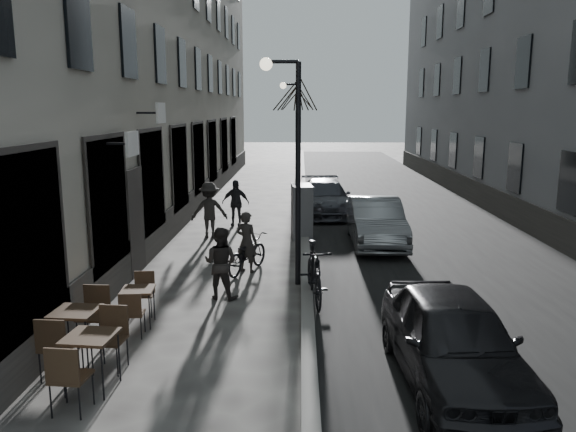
{
  "coord_description": "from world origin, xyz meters",
  "views": [
    {
      "loc": [
        0.05,
        -6.48,
        4.03
      ],
      "look_at": [
        -0.2,
        5.02,
        1.8
      ],
      "focal_mm": 35.0,
      "sensor_mm": 36.0,
      "label": 1
    }
  ],
  "objects_px": {
    "tree_near": "(298,94)",
    "bistro_set_a": "(92,356)",
    "pedestrian_near": "(221,263)",
    "pedestrian_mid": "(209,210)",
    "streetlamp_far": "(295,128)",
    "car_near": "(453,340)",
    "tree_far": "(298,97)",
    "bistro_set_c": "(138,303)",
    "bicycle": "(247,253)",
    "pedestrian_far": "(236,203)",
    "car_mid": "(376,222)",
    "car_far": "(325,198)",
    "bistro_set_b": "(77,330)",
    "utility_cabinet": "(302,211)",
    "streetlamp_near": "(290,147)",
    "moped": "(314,273)"
  },
  "relations": [
    {
      "from": "streetlamp_near",
      "to": "tree_near",
      "type": "bearing_deg",
      "value": 89.72
    },
    {
      "from": "bistro_set_b",
      "to": "pedestrian_far",
      "type": "bearing_deg",
      "value": 86.14
    },
    {
      "from": "car_near",
      "to": "car_far",
      "type": "height_order",
      "value": "car_near"
    },
    {
      "from": "bistro_set_c",
      "to": "pedestrian_mid",
      "type": "height_order",
      "value": "pedestrian_mid"
    },
    {
      "from": "pedestrian_near",
      "to": "car_far",
      "type": "height_order",
      "value": "pedestrian_near"
    },
    {
      "from": "tree_far",
      "to": "bistro_set_c",
      "type": "height_order",
      "value": "tree_far"
    },
    {
      "from": "streetlamp_near",
      "to": "bistro_set_a",
      "type": "distance_m",
      "value": 6.31
    },
    {
      "from": "bistro_set_b",
      "to": "car_far",
      "type": "height_order",
      "value": "car_far"
    },
    {
      "from": "car_near",
      "to": "tree_far",
      "type": "bearing_deg",
      "value": 93.12
    },
    {
      "from": "streetlamp_far",
      "to": "car_near",
      "type": "distance_m",
      "value": 17.08
    },
    {
      "from": "streetlamp_far",
      "to": "car_far",
      "type": "xyz_separation_m",
      "value": [
        1.17,
        -3.27,
        -2.52
      ]
    },
    {
      "from": "pedestrian_near",
      "to": "pedestrian_mid",
      "type": "relative_size",
      "value": 0.89
    },
    {
      "from": "bicycle",
      "to": "car_far",
      "type": "relative_size",
      "value": 0.4
    },
    {
      "from": "bistro_set_a",
      "to": "bistro_set_b",
      "type": "distance_m",
      "value": 1.13
    },
    {
      "from": "pedestrian_mid",
      "to": "bistro_set_b",
      "type": "bearing_deg",
      "value": 73.3
    },
    {
      "from": "utility_cabinet",
      "to": "moped",
      "type": "bearing_deg",
      "value": -92.59
    },
    {
      "from": "moped",
      "to": "streetlamp_near",
      "type": "bearing_deg",
      "value": 108.1
    },
    {
      "from": "bicycle",
      "to": "tree_near",
      "type": "bearing_deg",
      "value": -70.18
    },
    {
      "from": "pedestrian_far",
      "to": "car_mid",
      "type": "distance_m",
      "value": 5.19
    },
    {
      "from": "streetlamp_far",
      "to": "pedestrian_near",
      "type": "height_order",
      "value": "streetlamp_far"
    },
    {
      "from": "tree_near",
      "to": "bistro_set_a",
      "type": "height_order",
      "value": "tree_near"
    },
    {
      "from": "tree_near",
      "to": "pedestrian_near",
      "type": "xyz_separation_m",
      "value": [
        -1.54,
        -16.0,
        -3.88
      ]
    },
    {
      "from": "utility_cabinet",
      "to": "pedestrian_near",
      "type": "height_order",
      "value": "utility_cabinet"
    },
    {
      "from": "tree_near",
      "to": "bistro_set_c",
      "type": "relative_size",
      "value": 3.91
    },
    {
      "from": "pedestrian_near",
      "to": "car_near",
      "type": "xyz_separation_m",
      "value": [
        3.94,
        -3.72,
        -0.09
      ]
    },
    {
      "from": "pedestrian_near",
      "to": "pedestrian_mid",
      "type": "distance_m",
      "value": 5.82
    },
    {
      "from": "bistro_set_c",
      "to": "car_near",
      "type": "distance_m",
      "value": 5.7
    },
    {
      "from": "pedestrian_mid",
      "to": "pedestrian_far",
      "type": "xyz_separation_m",
      "value": [
        0.61,
        1.82,
        -0.08
      ]
    },
    {
      "from": "streetlamp_far",
      "to": "bistro_set_c",
      "type": "bearing_deg",
      "value": -100.89
    },
    {
      "from": "pedestrian_far",
      "to": "utility_cabinet",
      "type": "bearing_deg",
      "value": -35.08
    },
    {
      "from": "car_mid",
      "to": "bicycle",
      "type": "bearing_deg",
      "value": -140.5
    },
    {
      "from": "bistro_set_c",
      "to": "bicycle",
      "type": "xyz_separation_m",
      "value": [
        1.7,
        3.54,
        0.03
      ]
    },
    {
      "from": "streetlamp_near",
      "to": "bistro_set_b",
      "type": "height_order",
      "value": "streetlamp_near"
    },
    {
      "from": "streetlamp_near",
      "to": "utility_cabinet",
      "type": "relative_size",
      "value": 3.07
    },
    {
      "from": "streetlamp_near",
      "to": "streetlamp_far",
      "type": "height_order",
      "value": "same"
    },
    {
      "from": "streetlamp_near",
      "to": "car_near",
      "type": "xyz_separation_m",
      "value": [
        2.47,
        -4.72,
        -2.47
      ]
    },
    {
      "from": "bistro_set_c",
      "to": "car_far",
      "type": "bearing_deg",
      "value": 65.57
    },
    {
      "from": "car_near",
      "to": "pedestrian_near",
      "type": "bearing_deg",
      "value": 134.44
    },
    {
      "from": "car_far",
      "to": "car_mid",
      "type": "bearing_deg",
      "value": -78.72
    },
    {
      "from": "streetlamp_far",
      "to": "tree_near",
      "type": "bearing_deg",
      "value": 88.62
    },
    {
      "from": "tree_near",
      "to": "car_near",
      "type": "bearing_deg",
      "value": -83.06
    },
    {
      "from": "bistro_set_b",
      "to": "pedestrian_near",
      "type": "bearing_deg",
      "value": 61.57
    },
    {
      "from": "streetlamp_far",
      "to": "pedestrian_mid",
      "type": "xyz_separation_m",
      "value": [
        -2.62,
        -7.29,
        -2.29
      ]
    },
    {
      "from": "tree_far",
      "to": "car_near",
      "type": "distance_m",
      "value": 26.13
    },
    {
      "from": "tree_far",
      "to": "bistro_set_a",
      "type": "bearing_deg",
      "value": -96.24
    },
    {
      "from": "bistro_set_b",
      "to": "bicycle",
      "type": "xyz_separation_m",
      "value": [
        2.27,
        5.04,
        -0.05
      ]
    },
    {
      "from": "pedestrian_far",
      "to": "bicycle",
      "type": "bearing_deg",
      "value": -79.74
    },
    {
      "from": "bistro_set_b",
      "to": "utility_cabinet",
      "type": "distance_m",
      "value": 9.64
    },
    {
      "from": "bicycle",
      "to": "pedestrian_near",
      "type": "xyz_separation_m",
      "value": [
        -0.37,
        -1.98,
        0.31
      ]
    },
    {
      "from": "tree_far",
      "to": "pedestrian_mid",
      "type": "distance_m",
      "value": 16.94
    }
  ]
}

